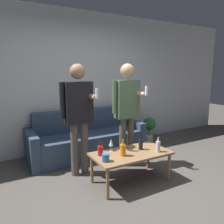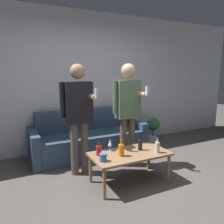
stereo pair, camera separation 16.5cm
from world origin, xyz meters
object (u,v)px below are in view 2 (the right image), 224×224
object	(u,v)px
person_standing_left	(78,110)
couch	(89,138)
person_standing_right	(128,106)
bottle_orange	(121,150)
coffee_table	(130,156)

from	to	relation	value
person_standing_left	couch	bearing A→B (deg)	60.54
person_standing_left	person_standing_right	xyz separation A→B (m)	(0.81, -0.05, 0.01)
couch	person_standing_left	world-z (taller)	person_standing_left
person_standing_right	bottle_orange	bearing A→B (deg)	-126.43
couch	coffee_table	xyz separation A→B (m)	(0.14, -1.30, 0.09)
coffee_table	person_standing_right	xyz separation A→B (m)	(0.26, 0.53, 0.61)
bottle_orange	coffee_table	bearing A→B (deg)	15.68
coffee_table	bottle_orange	size ratio (longest dim) A/B	4.97
couch	person_standing_right	distance (m)	1.12
person_standing_left	person_standing_right	bearing A→B (deg)	-3.64
person_standing_left	person_standing_right	distance (m)	0.81
couch	person_standing_right	size ratio (longest dim) A/B	1.27
bottle_orange	couch	bearing A→B (deg)	88.99
bottle_orange	person_standing_left	size ratio (longest dim) A/B	0.13
couch	person_standing_left	bearing A→B (deg)	-119.46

